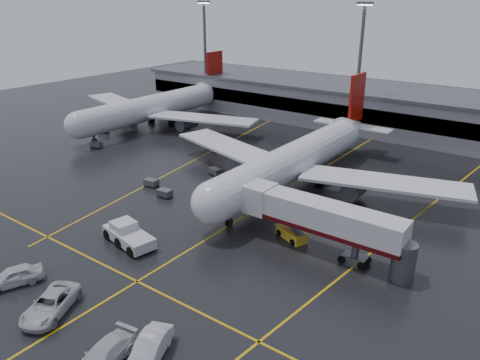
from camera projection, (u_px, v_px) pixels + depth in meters
The scene contains 22 objects.
ground at pixel (261, 206), 62.56m from camera, with size 220.00×220.00×0.00m, color black.
apron_line_centre at pixel (261, 206), 62.56m from camera, with size 0.25×90.00×0.02m, color gold.
apron_line_stop at pixel (137, 281), 46.09m from camera, with size 60.00×0.25×0.02m, color gold.
apron_line_left at pixel (198, 158), 81.06m from camera, with size 0.25×70.00×0.02m, color gold.
apron_line_right at pixel (419, 215), 60.13m from camera, with size 0.25×70.00×0.02m, color gold.
terminal at pixel (389, 110), 96.85m from camera, with size 122.00×19.00×8.60m.
light_mast_left at pixel (205, 48), 113.44m from camera, with size 3.00×1.20×25.45m.
light_mast_mid at pixel (360, 61), 91.42m from camera, with size 3.00×1.20×25.45m.
main_airliner at pixel (298, 158), 68.27m from camera, with size 48.80×45.60×14.10m.
second_airliner at pixel (156, 106), 100.38m from camera, with size 48.80×45.60×14.10m.
jet_bridge at pixel (321, 220), 50.08m from camera, with size 19.90×3.40×6.05m.
pushback_tractor at pixel (128, 235), 52.89m from camera, with size 7.56×4.25×2.55m.
belt_loader at pixel (292, 234), 54.09m from camera, with size 4.32×3.08×2.52m.
service_van_a at pixel (51, 304), 41.22m from camera, with size 3.00×6.50×1.81m, color silver.
service_van_b at pixel (103, 356), 35.40m from camera, with size 2.42×5.94×1.73m, color silver.
service_van_c at pixel (149, 349), 35.94m from camera, with size 1.97×5.64×1.86m, color silver.
service_van_d at pixel (14, 276), 45.32m from camera, with size 2.20×5.47×1.86m, color silver.
baggage_cart_a at pixel (165, 193), 65.31m from camera, with size 2.08×1.43×1.12m.
baggage_cart_b at pixel (151, 182), 68.97m from camera, with size 2.18×1.60×1.12m.
baggage_cart_c at pixel (215, 171), 73.31m from camera, with size 2.22×1.68×1.12m.
baggage_cart_d at pixel (103, 130), 95.99m from camera, with size 2.36×2.01×1.12m.
baggage_cart_e at pixel (96, 144), 86.57m from camera, with size 2.31×1.87×1.12m.
Camera 1 is at (31.41, -47.44, 26.41)m, focal length 34.72 mm.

